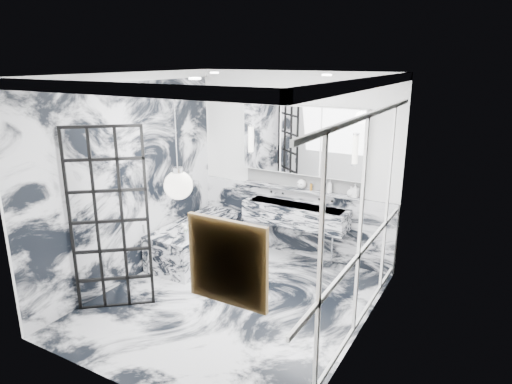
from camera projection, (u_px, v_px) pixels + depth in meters
The scene contains 25 objects.
floor at pixel (232, 302), 5.78m from camera, with size 3.60×3.60×0.00m, color silver.
ceiling at pixel (228, 74), 4.98m from camera, with size 3.60×3.60×0.00m, color white.
wall_back at pixel (294, 166), 6.88m from camera, with size 3.60×3.60×0.00m, color white.
wall_front at pixel (116, 251), 3.88m from camera, with size 3.60×3.60×0.00m, color white.
wall_left at pixel (130, 179), 6.13m from camera, with size 3.60×3.60×0.00m, color white.
wall_right at pixel (363, 220), 4.62m from camera, with size 3.60×3.60×0.00m, color white.
marble_clad_back at pixel (292, 221), 7.11m from camera, with size 3.18×0.05×1.05m, color silver.
marble_clad_left at pixel (131, 184), 6.14m from camera, with size 0.02×3.56×2.68m, color silver.
panel_molding at pixel (360, 229), 4.66m from camera, with size 0.03×3.40×2.30m, color white.
soap_bottle_a at pixel (330, 186), 6.57m from camera, with size 0.08×0.08×0.20m, color #8C5919.
soap_bottle_b at pixel (355, 190), 6.40m from camera, with size 0.09×0.09×0.19m, color #4C4C51.
soap_bottle_c at pixel (351, 191), 6.43m from camera, with size 0.11×0.11×0.14m, color silver.
face_pot at pixel (302, 184), 6.79m from camera, with size 0.14×0.14×0.14m, color white.
amber_bottle at pixel (311, 187), 6.73m from camera, with size 0.04×0.04×0.10m, color #8C5919.
flower_vase at pixel (187, 236), 6.31m from camera, with size 0.08×0.08×0.12m, color silver.
crittall_door at pixel (110, 221), 5.38m from camera, with size 0.88×0.04×2.24m, color black, non-canonical shape.
artwork at pixel (227, 262), 3.35m from camera, with size 0.57×0.05×0.57m, color #C55214.
pendant_light at pixel (178, 185), 4.19m from camera, with size 0.26×0.26×0.26m, color white.
trough_sink at pixel (296, 214), 6.79m from camera, with size 1.60×0.45×0.30m, color silver.
ledge at pixel (301, 190), 6.83m from camera, with size 1.90×0.14×0.04m, color silver.
subway_tile at pixel (303, 180), 6.85m from camera, with size 1.90×0.03×0.23m, color white.
mirror_cabinet at pixel (302, 140), 6.63m from camera, with size 1.90×0.16×1.00m, color white.
sconce_left at pixel (250, 139), 6.95m from camera, with size 0.07×0.07×0.40m, color white.
sconce_right at pixel (355, 150), 6.17m from camera, with size 0.07×0.07×0.40m, color white.
bathtub at pixel (198, 241), 7.00m from camera, with size 0.75×1.65×0.55m, color silver.
Camera 1 is at (2.80, -4.32, 2.98)m, focal length 32.00 mm.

